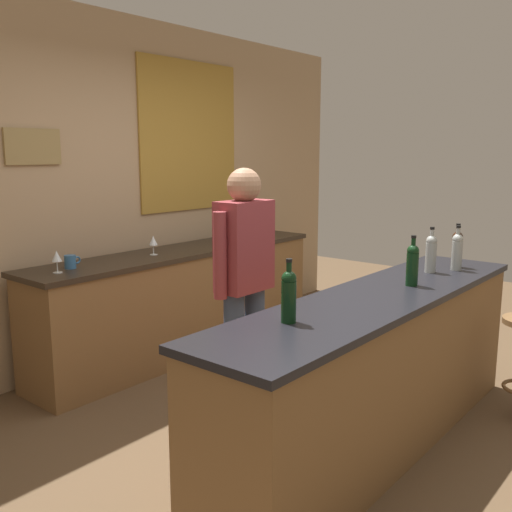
{
  "coord_description": "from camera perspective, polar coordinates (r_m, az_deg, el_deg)",
  "views": [
    {
      "loc": [
        -2.86,
        -1.87,
        1.72
      ],
      "look_at": [
        -0.07,
        0.45,
        1.05
      ],
      "focal_mm": 40.06,
      "sensor_mm": 36.0,
      "label": 1
    }
  ],
  "objects": [
    {
      "name": "bartender",
      "position": [
        3.57,
        -1.16,
        -2.22
      ],
      "size": [
        0.52,
        0.21,
        1.62
      ],
      "color": "#384766",
      "rests_on": "ground_plane"
    },
    {
      "name": "wine_glass_a",
      "position": [
        4.1,
        -19.28,
        -0.09
      ],
      "size": [
        0.07,
        0.07,
        0.16
      ],
      "color": "silver",
      "rests_on": "side_counter"
    },
    {
      "name": "wine_glass_d",
      "position": [
        5.46,
        0.37,
        2.98
      ],
      "size": [
        0.07,
        0.07,
        0.16
      ],
      "color": "silver",
      "rests_on": "side_counter"
    },
    {
      "name": "back_wall",
      "position": [
        4.85,
        -13.98,
        6.56
      ],
      "size": [
        6.0,
        0.09,
        2.8
      ],
      "color": "tan",
      "rests_on": "ground_plane"
    },
    {
      "name": "side_counter",
      "position": [
        4.96,
        -7.26,
        -4.46
      ],
      "size": [
        2.86,
        0.56,
        0.9
      ],
      "color": "brown",
      "rests_on": "ground_plane"
    },
    {
      "name": "wine_glass_b",
      "position": [
        4.63,
        -10.22,
        1.46
      ],
      "size": [
        0.07,
        0.07,
        0.16
      ],
      "color": "silver",
      "rests_on": "side_counter"
    },
    {
      "name": "wine_bottle_d",
      "position": [
        4.09,
        19.44,
        0.53
      ],
      "size": [
        0.07,
        0.07,
        0.31
      ],
      "color": "#999E99",
      "rests_on": "bar_counter"
    },
    {
      "name": "wine_bottle_e",
      "position": [
        4.21,
        19.43,
        0.78
      ],
      "size": [
        0.07,
        0.07,
        0.31
      ],
      "color": "black",
      "rests_on": "bar_counter"
    },
    {
      "name": "wine_bottle_c",
      "position": [
        3.96,
        17.07,
        0.35
      ],
      "size": [
        0.07,
        0.07,
        0.31
      ],
      "color": "#999E99",
      "rests_on": "bar_counter"
    },
    {
      "name": "wine_bottle_b",
      "position": [
        3.54,
        15.35,
        -0.72
      ],
      "size": [
        0.07,
        0.07,
        0.31
      ],
      "color": "black",
      "rests_on": "bar_counter"
    },
    {
      "name": "wine_bottle_a",
      "position": [
        2.68,
        3.29,
        -3.84
      ],
      "size": [
        0.07,
        0.07,
        0.31
      ],
      "color": "black",
      "rests_on": "bar_counter"
    },
    {
      "name": "ground_plane",
      "position": [
        3.82,
        6.1,
        -16.34
      ],
      "size": [
        10.0,
        10.0,
        0.0
      ],
      "primitive_type": "plane",
      "color": "brown"
    },
    {
      "name": "coffee_mug",
      "position": [
        4.24,
        -18.03,
        -0.55
      ],
      "size": [
        0.13,
        0.08,
        0.09
      ],
      "color": "#336699",
      "rests_on": "side_counter"
    },
    {
      "name": "wine_glass_c",
      "position": [
        5.47,
        -1.6,
        2.98
      ],
      "size": [
        0.07,
        0.07,
        0.16
      ],
      "color": "silver",
      "rests_on": "side_counter"
    },
    {
      "name": "bar_counter",
      "position": [
        3.45,
        11.9,
        -11.15
      ],
      "size": [
        2.74,
        0.6,
        0.92
      ],
      "color": "brown",
      "rests_on": "ground_plane"
    }
  ]
}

